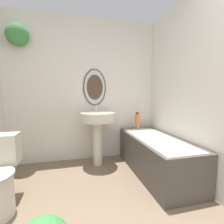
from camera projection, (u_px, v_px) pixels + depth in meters
name	position (u px, v px, depth m)	size (l,w,h in m)	color
wall_back	(80.00, 87.00, 2.75)	(2.60, 0.31, 2.40)	silver
wall_right	(207.00, 88.00, 1.85)	(0.06, 2.66, 2.40)	silver
pedestal_sink	(98.00, 125.00, 2.56)	(0.54, 0.54, 0.95)	beige
bathtub	(155.00, 155.00, 2.33)	(0.60, 1.47, 0.59)	#4C4742
shampoo_bottle	(137.00, 119.00, 2.85)	(0.08, 0.08, 0.22)	#DB6633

